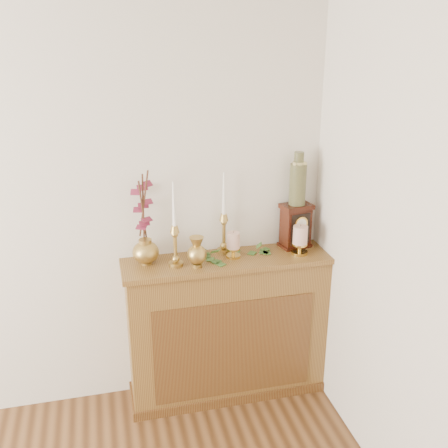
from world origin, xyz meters
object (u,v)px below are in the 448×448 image
object	(u,v)px
bud_vase	(197,252)
ginger_jar	(144,220)
candlestick_center	(224,227)
mantel_clock	(296,226)
candlestick_left	(175,239)
ceramic_vase	(298,181)

from	to	relation	value
bud_vase	ginger_jar	size ratio (longest dim) A/B	0.32
candlestick_center	mantel_clock	world-z (taller)	candlestick_center
candlestick_left	candlestick_center	xyz separation A→B (m)	(0.31, 0.12, 0.00)
bud_vase	mantel_clock	world-z (taller)	mantel_clock
candlestick_center	ceramic_vase	size ratio (longest dim) A/B	1.56
candlestick_center	ginger_jar	size ratio (longest dim) A/B	0.88
candlestick_left	candlestick_center	bearing A→B (deg)	21.29
candlestick_left	ceramic_vase	xyz separation A→B (m)	(0.76, 0.10, 0.25)
ginger_jar	ceramic_vase	world-z (taller)	ceramic_vase
candlestick_center	mantel_clock	size ratio (longest dim) A/B	1.81
bud_vase	ginger_jar	bearing A→B (deg)	150.64
candlestick_center	mantel_clock	distance (m)	0.45
candlestick_left	mantel_clock	xyz separation A→B (m)	(0.76, 0.10, -0.03)
candlestick_center	bud_vase	bearing A→B (deg)	-139.44
bud_vase	candlestick_left	bearing A→B (deg)	157.10
bud_vase	ceramic_vase	distance (m)	0.74
candlestick_left	candlestick_center	size ratio (longest dim) A/B	0.99
candlestick_left	ginger_jar	distance (m)	0.21
bud_vase	ceramic_vase	bearing A→B (deg)	13.28
bud_vase	mantel_clock	size ratio (longest dim) A/B	0.66
ceramic_vase	candlestick_left	bearing A→B (deg)	-172.18
bud_vase	ceramic_vase	size ratio (longest dim) A/B	0.57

